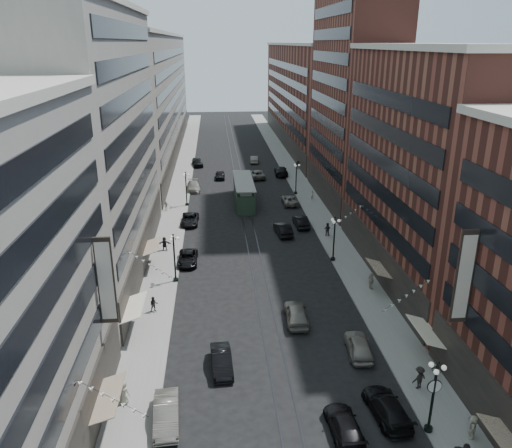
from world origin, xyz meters
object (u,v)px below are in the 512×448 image
object	(u,v)px
lamppost_sw_far	(174,256)
pedestrian_8	(312,195)
car_8	(194,186)
car_12	(281,171)
car_4	(359,345)
car_11	(290,200)
pedestrian_9	(298,165)
lamppost_se_far	(334,237)
streetcar	(244,192)
car_extra_2	(296,313)
pedestrian_5	(164,244)
car_extra_0	(257,174)
car_10	(301,221)
pedestrian_6	(166,206)
pedestrian_2	(154,304)
car_9	(197,162)
car_2	(188,258)
car_13	(220,175)
car_3	(387,407)
pedestrian_extra_0	(473,427)
car_5	(222,361)
car_14	(254,159)
lamppost_sw_mid	(186,187)
car_extra_1	(283,229)
pedestrian_7	(327,229)
car_7	(190,219)
pedestrian_4	(371,281)
pedestrian_3	(419,378)
pedestrian_1	(123,392)
car_1	(166,414)
lamppost_se_near	(434,393)

from	to	relation	value
lamppost_sw_far	pedestrian_8	distance (m)	35.09
car_8	car_12	distance (m)	19.27
car_4	car_11	distance (m)	41.43
pedestrian_9	car_8	bearing A→B (deg)	-131.12
lamppost_se_far	streetcar	distance (m)	25.93
lamppost_se_far	car_extra_2	bearing A→B (deg)	-116.53
pedestrian_5	car_extra_0	distance (m)	37.73
car_10	pedestrian_6	world-z (taller)	pedestrian_6
car_11	car_extra_2	bearing A→B (deg)	81.72
pedestrian_2	pedestrian_9	size ratio (longest dim) A/B	0.87
lamppost_sw_far	car_9	bearing A→B (deg)	88.98
car_2	car_13	bearing A→B (deg)	84.15
lamppost_sw_far	car_4	distance (m)	22.03
car_3	car_13	size ratio (longest dim) A/B	1.20
car_extra_0	pedestrian_extra_0	distance (m)	68.80
pedestrian_5	car_extra_2	world-z (taller)	pedestrian_5
car_5	car_14	world-z (taller)	car_14
lamppost_sw_mid	pedestrian_8	bearing A→B (deg)	3.80
pedestrian_8	car_extra_1	bearing A→B (deg)	48.82
car_10	car_extra_1	bearing A→B (deg)	42.89
lamppost_sw_mid	pedestrian_7	bearing A→B (deg)	-37.45
car_9	pedestrian_6	distance (m)	30.26
lamppost_sw_far	pedestrian_2	size ratio (longest dim) A/B	3.54
car_9	car_3	bearing A→B (deg)	-86.15
car_7	car_extra_0	size ratio (longest dim) A/B	0.91
pedestrian_7	pedestrian_4	bearing A→B (deg)	119.86
pedestrian_3	pedestrian_6	size ratio (longest dim) A/B	1.21
lamppost_se_far	car_7	distance (m)	22.95
pedestrian_3	car_extra_1	xyz separation A→B (m)	(-5.81, 32.85, -0.26)
pedestrian_1	car_10	world-z (taller)	pedestrian_1
car_12	pedestrian_6	xyz separation A→B (m)	(-20.65, -20.83, 0.06)
pedestrian_7	car_5	bearing A→B (deg)	87.54
lamppost_sw_far	pedestrian_5	bearing A→B (deg)	102.48
lamppost_sw_far	car_7	world-z (taller)	lamppost_sw_far
pedestrian_1	car_13	world-z (taller)	pedestrian_1
lamppost_sw_far	car_14	distance (m)	58.05
pedestrian_5	car_extra_1	size ratio (longest dim) A/B	0.35
car_1	car_3	world-z (taller)	car_1
car_1	car_5	bearing A→B (deg)	52.32
car_9	car_10	distance (m)	41.47
car_3	car_12	xyz separation A→B (m)	(1.49, 67.66, 0.10)
car_2	car_9	bearing A→B (deg)	90.89
lamppost_se_near	car_2	bearing A→B (deg)	120.93
streetcar	car_7	size ratio (longest dim) A/B	2.61
lamppost_se_near	car_9	size ratio (longest dim) A/B	1.08
car_10	lamppost_se_far	bearing A→B (deg)	96.37
car_5	car_11	xyz separation A→B (m)	(11.84, 42.55, -0.03)
car_extra_0	car_8	bearing A→B (deg)	28.87
pedestrian_2	car_8	world-z (taller)	pedestrian_2
car_14	car_9	bearing A→B (deg)	13.62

